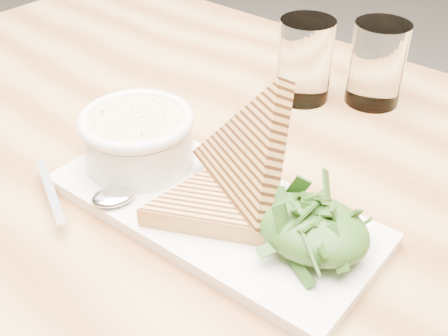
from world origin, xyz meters
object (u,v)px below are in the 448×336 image
Objects in this scene: table_top at (204,179)px; glass_near at (305,60)px; soup_bowl at (139,144)px; glass_far at (377,64)px; platter at (213,209)px.

table_top is 11.17× the size of glass_near.
glass_far is at bearing 66.56° from soup_bowl.
platter is 3.10× the size of glass_near.
soup_bowl is (-0.12, 0.01, 0.03)m from platter.
table_top is 0.30m from glass_far.
soup_bowl is at bearing 175.23° from platter.
glass_near reaches higher than soup_bowl.
glass_near is (0.00, 0.22, 0.08)m from table_top.
glass_near is at bearing 101.84° from platter.
table_top is 10.37× the size of soup_bowl.
platter is at bearing -4.77° from soup_bowl.
platter is 0.29m from glass_near.
table_top is at bearing 45.98° from soup_bowl.
glass_far is (0.08, 0.05, -0.00)m from glass_near.
platter is at bearing -44.97° from table_top.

